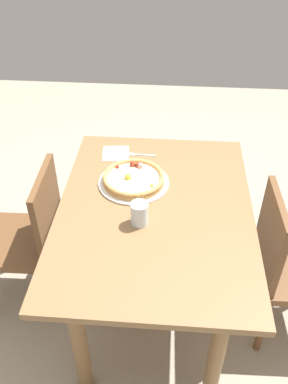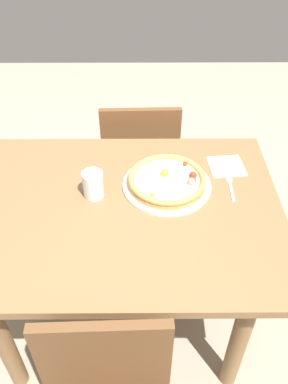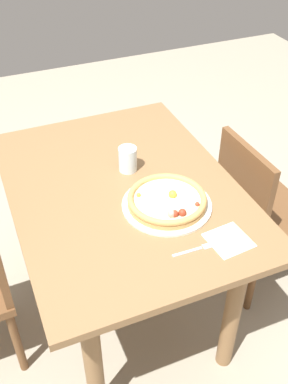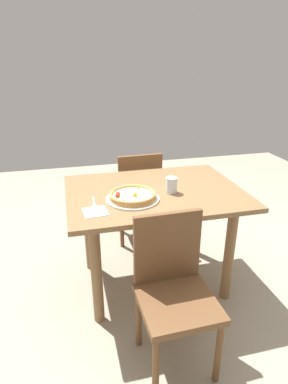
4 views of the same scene
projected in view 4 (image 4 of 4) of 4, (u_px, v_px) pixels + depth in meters
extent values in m
plane|color=#9E937F|center=(153.00, 281.00, 2.52)|extent=(6.00, 6.00, 0.00)
cube|color=olive|center=(155.00, 192.00, 2.23)|extent=(1.20, 0.89, 0.03)
cylinder|color=olive|center=(196.00, 216.00, 2.75)|extent=(0.07, 0.07, 0.73)
cylinder|color=olive|center=(88.00, 228.00, 2.55)|extent=(0.07, 0.07, 0.73)
cylinder|color=olive|center=(229.00, 254.00, 2.22)|extent=(0.07, 0.07, 0.73)
cylinder|color=olive|center=(97.00, 274.00, 2.02)|extent=(0.07, 0.07, 0.73)
cylinder|color=brown|center=(115.00, 211.00, 3.21)|extent=(0.04, 0.04, 0.40)
cylinder|color=brown|center=(148.00, 207.00, 3.29)|extent=(0.04, 0.04, 0.40)
cylinder|color=brown|center=(122.00, 227.00, 2.90)|extent=(0.04, 0.04, 0.40)
cylinder|color=brown|center=(158.00, 222.00, 2.99)|extent=(0.04, 0.04, 0.40)
cube|color=brown|center=(135.00, 195.00, 3.01)|extent=(0.41, 0.41, 0.04)
cube|color=brown|center=(140.00, 179.00, 2.76)|extent=(0.38, 0.04, 0.42)
cylinder|color=brown|center=(218.00, 353.00, 1.67)|extent=(0.04, 0.04, 0.40)
cylinder|color=brown|center=(156.00, 368.00, 1.59)|extent=(0.04, 0.04, 0.40)
cylinder|color=brown|center=(192.00, 307.00, 1.98)|extent=(0.04, 0.04, 0.40)
cylinder|color=brown|center=(139.00, 318.00, 1.89)|extent=(0.04, 0.04, 0.40)
cube|color=brown|center=(178.00, 303.00, 1.70)|extent=(0.41, 0.41, 0.04)
cube|color=brown|center=(167.00, 247.00, 1.77)|extent=(0.38, 0.04, 0.42)
cylinder|color=silver|center=(133.00, 199.00, 2.08)|extent=(0.34, 0.34, 0.01)
cylinder|color=tan|center=(133.00, 197.00, 2.08)|extent=(0.30, 0.30, 0.02)
cylinder|color=beige|center=(133.00, 195.00, 2.07)|extent=(0.26, 0.26, 0.01)
torus|color=tan|center=(133.00, 194.00, 2.07)|extent=(0.30, 0.30, 0.02)
sphere|color=gold|center=(135.00, 195.00, 2.05)|extent=(0.03, 0.03, 0.03)
sphere|color=gold|center=(138.00, 188.00, 2.17)|extent=(0.02, 0.02, 0.02)
sphere|color=#E58C7F|center=(118.00, 193.00, 2.07)|extent=(0.03, 0.03, 0.03)
sphere|color=maroon|center=(124.00, 201.00, 1.97)|extent=(0.02, 0.02, 0.02)
sphere|color=maroon|center=(117.00, 196.00, 2.03)|extent=(0.03, 0.03, 0.03)
sphere|color=maroon|center=(118.00, 194.00, 2.06)|extent=(0.03, 0.03, 0.03)
cube|color=silver|center=(94.00, 201.00, 2.06)|extent=(0.01, 0.11, 0.00)
cube|color=silver|center=(95.00, 206.00, 1.99)|extent=(0.02, 0.05, 0.00)
cylinder|color=silver|center=(171.00, 185.00, 2.17)|extent=(0.08, 0.08, 0.11)
cube|color=white|center=(95.00, 212.00, 1.92)|extent=(0.15, 0.15, 0.00)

